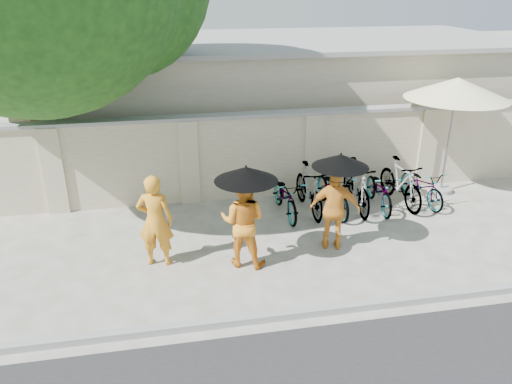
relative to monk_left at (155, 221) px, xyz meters
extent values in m
plane|color=#B5B2A9|center=(1.79, -0.36, -0.89)|extent=(80.00, 80.00, 0.00)
cube|color=gray|center=(1.79, -2.06, -0.83)|extent=(40.00, 0.16, 0.12)
cube|color=beige|center=(2.79, 2.84, 0.11)|extent=(20.00, 0.30, 2.00)
cube|color=#BAB49E|center=(3.79, 6.64, 0.71)|extent=(14.00, 6.00, 3.20)
cylinder|color=brown|center=(-2.41, 3.54, 1.31)|extent=(0.60, 0.60, 4.40)
imported|color=orange|center=(0.00, 0.00, 0.00)|extent=(0.72, 0.54, 1.79)
imported|color=orange|center=(1.58, -0.29, -0.01)|extent=(1.05, 0.95, 1.76)
cylinder|color=black|center=(1.63, -0.37, 0.52)|extent=(0.02, 0.02, 0.84)
cone|color=black|center=(1.63, -0.37, 0.94)|extent=(1.13, 1.13, 0.26)
imported|color=orange|center=(3.42, -0.03, -0.06)|extent=(1.06, 0.69, 1.67)
cylinder|color=black|center=(3.44, -0.11, 0.51)|extent=(0.02, 0.02, 0.92)
cone|color=black|center=(3.44, -0.11, 0.97)|extent=(1.07, 1.07, 0.25)
cylinder|color=gray|center=(7.04, 2.17, -0.84)|extent=(0.54, 0.54, 0.11)
cylinder|color=#969696|center=(7.04, 2.17, 0.39)|extent=(0.06, 0.06, 2.57)
cone|color=#F9F0B2|center=(7.04, 2.17, 1.72)|extent=(2.93, 2.93, 0.49)
imported|color=#969696|center=(2.86, 1.61, -0.44)|extent=(0.67, 1.74, 0.90)
imported|color=#969696|center=(3.42, 1.68, -0.34)|extent=(0.59, 1.87, 1.11)
imported|color=#969696|center=(3.97, 1.63, -0.41)|extent=(0.75, 1.87, 0.96)
imported|color=#969696|center=(4.53, 1.63, -0.32)|extent=(0.66, 1.94, 1.15)
imported|color=#969696|center=(5.09, 1.57, -0.45)|extent=(0.73, 1.73, 0.88)
imported|color=#969696|center=(5.64, 1.67, -0.34)|extent=(0.69, 1.87, 1.10)
imported|color=#969696|center=(6.20, 1.66, -0.46)|extent=(0.78, 1.71, 0.87)
camera|label=1|loc=(0.29, -8.34, 4.06)|focal=35.00mm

